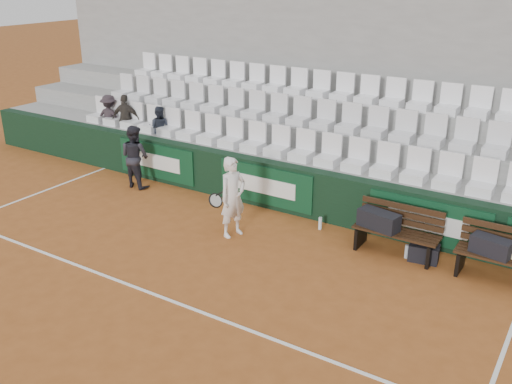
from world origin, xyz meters
name	(u,v)px	position (x,y,z in m)	size (l,w,h in m)	color
ground	(149,293)	(0.00, 0.00, 0.00)	(80.00, 80.00, 0.00)	#9E5423
court_baseline	(149,292)	(0.00, 0.00, 0.00)	(18.00, 0.06, 0.01)	white
back_barrier	(280,187)	(0.07, 3.99, 0.50)	(18.00, 0.34, 1.00)	black
grandstand_tier_front	(292,177)	(0.00, 4.62, 0.50)	(18.00, 0.95, 1.00)	#9A9A97
grandstand_tier_mid	(312,156)	(0.00, 5.58, 0.72)	(18.00, 0.95, 1.45)	gray
grandstand_tier_back	(331,137)	(0.00, 6.53, 0.95)	(18.00, 0.95, 1.90)	#969693
grandstand_rear_wall	(344,81)	(0.00, 7.15, 2.20)	(18.00, 0.30, 4.40)	gray
seat_row_front	(289,143)	(0.00, 4.45, 1.31)	(11.90, 0.44, 0.63)	white
seat_row_mid	(310,113)	(0.00, 5.40, 1.77)	(11.90, 0.44, 0.63)	silver
seat_row_back	(330,86)	(0.00, 6.35, 2.21)	(11.90, 0.44, 0.63)	white
bench_left	(395,243)	(2.81, 3.31, 0.23)	(1.50, 0.56, 0.45)	#311C0E
bench_right	(502,269)	(4.60, 3.32, 0.23)	(1.50, 0.56, 0.45)	#361F10
sports_bag_left	(379,220)	(2.49, 3.26, 0.61)	(0.73, 0.31, 0.31)	black
sports_bag_right	(491,246)	(4.38, 3.28, 0.60)	(0.63, 0.29, 0.29)	black
sports_bag_ground	(424,253)	(3.33, 3.34, 0.15)	(0.50, 0.30, 0.30)	black
water_bottle_near	(320,223)	(1.23, 3.53, 0.12)	(0.07, 0.07, 0.25)	silver
water_bottle_far	(407,251)	(3.04, 3.28, 0.13)	(0.07, 0.07, 0.25)	#ACBAC3
tennis_player	(233,197)	(-0.06, 2.43, 0.77)	(0.75, 0.65, 1.55)	silver
ball_kid	(135,156)	(-3.42, 3.37, 0.73)	(0.71, 0.55, 1.46)	#222129
spectator_a	(108,100)	(-5.32, 4.50, 1.59)	(0.76, 0.44, 1.18)	#292025
spectator_b	(125,102)	(-4.74, 4.50, 1.63)	(0.73, 0.31, 1.25)	#312C27
spectator_c	(158,110)	(-3.64, 4.50, 1.55)	(0.53, 0.42, 1.10)	#212632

